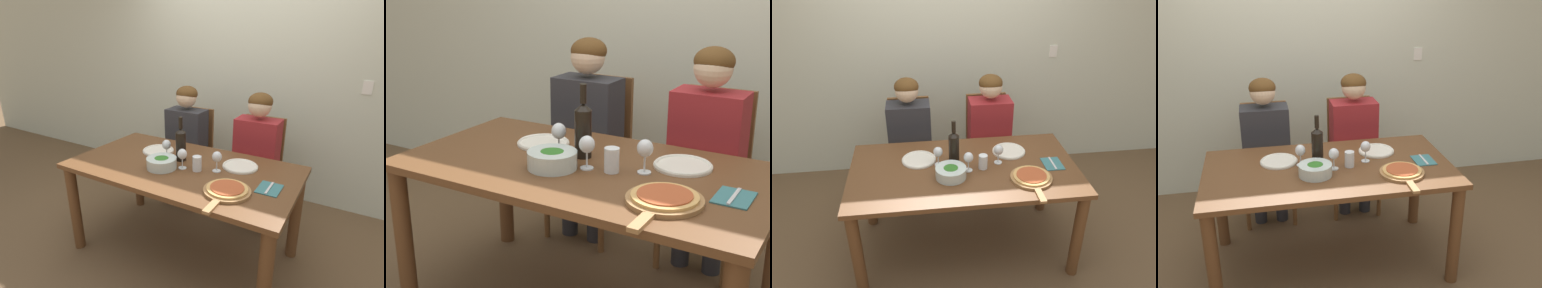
# 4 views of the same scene
# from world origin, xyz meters

# --- Properties ---
(ground_plane) EXTENTS (40.00, 40.00, 0.00)m
(ground_plane) POSITION_xyz_m (0.00, 0.00, 0.00)
(ground_plane) COLOR brown
(back_wall) EXTENTS (10.00, 0.06, 2.70)m
(back_wall) POSITION_xyz_m (0.00, 1.37, 1.35)
(back_wall) COLOR beige
(back_wall) RESTS_ON ground
(dining_table) EXTENTS (1.68, 0.91, 0.77)m
(dining_table) POSITION_xyz_m (0.00, 0.00, 0.64)
(dining_table) COLOR brown
(dining_table) RESTS_ON ground
(chair_left) EXTENTS (0.42, 0.42, 0.98)m
(chair_left) POSITION_xyz_m (-0.40, 0.82, 0.52)
(chair_left) COLOR brown
(chair_left) RESTS_ON ground
(chair_right) EXTENTS (0.42, 0.42, 0.98)m
(chair_right) POSITION_xyz_m (0.33, 0.82, 0.52)
(chair_right) COLOR brown
(chair_right) RESTS_ON ground
(person_woman) EXTENTS (0.47, 0.51, 1.23)m
(person_woman) POSITION_xyz_m (-0.40, 0.71, 0.74)
(person_woman) COLOR #28282D
(person_woman) RESTS_ON ground
(person_man) EXTENTS (0.47, 0.51, 1.23)m
(person_man) POSITION_xyz_m (0.33, 0.71, 0.74)
(person_man) COLOR #28282D
(person_man) RESTS_ON ground
(wine_bottle) EXTENTS (0.08, 0.08, 0.35)m
(wine_bottle) POSITION_xyz_m (-0.06, 0.08, 0.90)
(wine_bottle) COLOR black
(wine_bottle) RESTS_ON dining_table
(broccoli_bowl) EXTENTS (0.22, 0.22, 0.09)m
(broccoli_bowl) POSITION_xyz_m (-0.11, -0.11, 0.81)
(broccoli_bowl) COLOR silver
(broccoli_bowl) RESTS_ON dining_table
(dinner_plate_left) EXTENTS (0.26, 0.26, 0.02)m
(dinner_plate_left) POSITION_xyz_m (-0.33, 0.15, 0.78)
(dinner_plate_left) COLOR silver
(dinner_plate_left) RESTS_ON dining_table
(dinner_plate_right) EXTENTS (0.26, 0.26, 0.02)m
(dinner_plate_right) POSITION_xyz_m (0.38, 0.19, 0.78)
(dinner_plate_right) COLOR silver
(dinner_plate_right) RESTS_ON dining_table
(pizza_on_board) EXTENTS (0.30, 0.44, 0.04)m
(pizza_on_board) POSITION_xyz_m (0.45, -0.21, 0.78)
(pizza_on_board) COLOR #9E7042
(pizza_on_board) RESTS_ON dining_table
(wine_glass_left) EXTENTS (0.07, 0.07, 0.15)m
(wine_glass_left) POSITION_xyz_m (-0.19, 0.07, 0.87)
(wine_glass_left) COLOR silver
(wine_glass_left) RESTS_ON dining_table
(wine_glass_right) EXTENTS (0.07, 0.07, 0.15)m
(wine_glass_right) POSITION_xyz_m (0.26, 0.04, 0.87)
(wine_glass_right) COLOR silver
(wine_glass_right) RESTS_ON dining_table
(wine_glass_centre) EXTENTS (0.07, 0.07, 0.15)m
(wine_glass_centre) POSITION_xyz_m (0.03, -0.04, 0.87)
(wine_glass_centre) COLOR silver
(wine_glass_centre) RESTS_ON dining_table
(water_tumbler) EXTENTS (0.07, 0.07, 0.11)m
(water_tumbler) POSITION_xyz_m (0.14, -0.02, 0.82)
(water_tumbler) COLOR silver
(water_tumbler) RESTS_ON dining_table
(fork_on_napkin) EXTENTS (0.14, 0.18, 0.01)m
(fork_on_napkin) POSITION_xyz_m (0.67, -0.04, 0.77)
(fork_on_napkin) COLOR #387075
(fork_on_napkin) RESTS_ON dining_table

